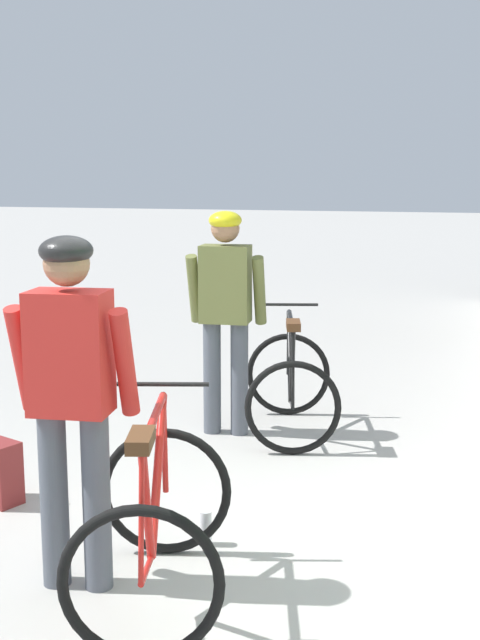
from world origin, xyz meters
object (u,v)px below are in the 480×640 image
(bicycle_near_red, at_px, (155,524))
(water_bottle_near_the_bikes, at_px, (206,528))
(cyclist_near_in_red, at_px, (71,382))
(bicycle_far_black, at_px, (290,384))
(cyclist_far_in_olive, at_px, (226,303))

(bicycle_near_red, relative_size, water_bottle_near_the_bikes, 6.16)
(water_bottle_near_the_bikes, bearing_deg, cyclist_near_in_red, -127.93)
(cyclist_near_in_red, relative_size, bicycle_far_black, 1.45)
(bicycle_far_black, bearing_deg, cyclist_near_in_red, -100.33)
(cyclist_near_in_red, height_order, bicycle_near_red, cyclist_near_in_red)
(bicycle_far_black, height_order, water_bottle_near_the_bikes, bicycle_far_black)
(bicycle_near_red, bearing_deg, water_bottle_near_the_bikes, 86.82)
(cyclist_far_in_olive, distance_m, bicycle_far_black, 0.83)
(cyclist_far_in_olive, distance_m, water_bottle_near_the_bikes, 2.23)
(cyclist_near_in_red, xyz_separation_m, water_bottle_near_the_bikes, (0.47, 0.61, -0.96))
(bicycle_far_black, distance_m, water_bottle_near_the_bikes, 2.11)
(cyclist_far_in_olive, relative_size, bicycle_near_red, 1.45)
(cyclist_far_in_olive, bearing_deg, bicycle_far_black, 14.56)
(cyclist_near_in_red, distance_m, bicycle_near_red, 0.79)
(water_bottle_near_the_bikes, bearing_deg, bicycle_near_red, -93.18)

